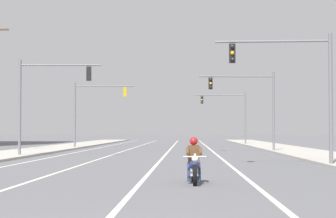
# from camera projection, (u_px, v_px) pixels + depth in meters

# --- Properties ---
(lane_stripe_center) EXTENTS (0.16, 100.00, 0.01)m
(lane_stripe_center) POSITION_uv_depth(u_px,v_px,m) (170.00, 150.00, 53.88)
(lane_stripe_center) COLOR beige
(lane_stripe_center) RESTS_ON ground
(lane_stripe_left) EXTENTS (0.16, 100.00, 0.01)m
(lane_stripe_left) POSITION_uv_depth(u_px,v_px,m) (128.00, 150.00, 53.99)
(lane_stripe_left) COLOR beige
(lane_stripe_left) RESTS_ON ground
(lane_stripe_right) EXTENTS (0.16, 100.00, 0.01)m
(lane_stripe_right) POSITION_uv_depth(u_px,v_px,m) (211.00, 150.00, 53.77)
(lane_stripe_right) COLOR beige
(lane_stripe_right) RESTS_ON ground
(lane_stripe_far_left) EXTENTS (0.16, 100.00, 0.01)m
(lane_stripe_far_left) POSITION_uv_depth(u_px,v_px,m) (90.00, 150.00, 54.09)
(lane_stripe_far_left) COLOR beige
(lane_stripe_far_left) RESTS_ON ground
(sidewalk_kerb_right) EXTENTS (4.40, 110.00, 0.14)m
(sidewalk_kerb_right) POSITION_uv_depth(u_px,v_px,m) (296.00, 151.00, 48.58)
(sidewalk_kerb_right) COLOR #ADA89E
(sidewalk_kerb_right) RESTS_ON ground
(sidewalk_kerb_left) EXTENTS (4.40, 110.00, 0.14)m
(sidewalk_kerb_left) POSITION_uv_depth(u_px,v_px,m) (36.00, 151.00, 49.21)
(sidewalk_kerb_left) COLOR #ADA89E
(sidewalk_kerb_left) RESTS_ON ground
(motorcycle_with_rider) EXTENTS (0.70, 2.19, 1.46)m
(motorcycle_with_rider) POSITION_uv_depth(u_px,v_px,m) (194.00, 165.00, 19.52)
(motorcycle_with_rider) COLOR black
(motorcycle_with_rider) RESTS_ON ground
(traffic_signal_near_right) EXTENTS (5.43, 0.42, 6.20)m
(traffic_signal_near_right) POSITION_uv_depth(u_px,v_px,m) (296.00, 78.00, 28.95)
(traffic_signal_near_right) COLOR slate
(traffic_signal_near_right) RESTS_ON ground
(traffic_signal_near_left) EXTENTS (5.25, 0.53, 6.20)m
(traffic_signal_near_left) POSITION_uv_depth(u_px,v_px,m) (44.00, 92.00, 39.59)
(traffic_signal_near_left) COLOR slate
(traffic_signal_near_left) RESTS_ON ground
(traffic_signal_mid_right) EXTENTS (5.83, 0.59, 6.20)m
(traffic_signal_mid_right) POSITION_uv_depth(u_px,v_px,m) (252.00, 98.00, 47.98)
(traffic_signal_mid_right) COLOR slate
(traffic_signal_mid_right) RESTS_ON ground
(traffic_signal_mid_left) EXTENTS (5.66, 0.49, 6.20)m
(traffic_signal_mid_left) POSITION_uv_depth(u_px,v_px,m) (92.00, 104.00, 58.55)
(traffic_signal_mid_left) COLOR slate
(traffic_signal_mid_left) RESTS_ON ground
(traffic_signal_far_right) EXTENTS (6.06, 0.57, 6.20)m
(traffic_signal_far_right) POSITION_uv_depth(u_px,v_px,m) (230.00, 109.00, 73.01)
(traffic_signal_far_right) COLOR slate
(traffic_signal_far_right) RESTS_ON ground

